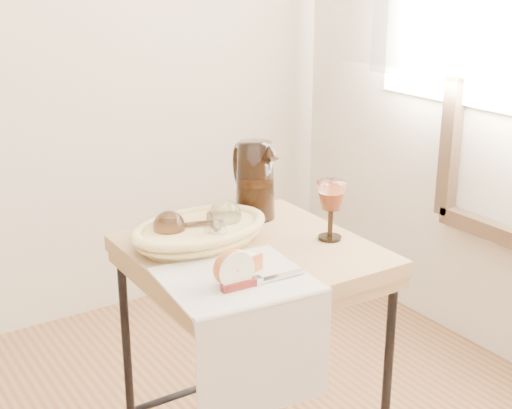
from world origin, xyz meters
TOP-DOWN VIEW (x-y plane):
  - side_table at (0.66, 0.55)m, footprint 0.57×0.57m
  - tea_towel at (0.53, 0.41)m, footprint 0.35×0.32m
  - bread_basket at (0.57, 0.64)m, footprint 0.36×0.28m
  - goblet_lying_a at (0.54, 0.66)m, footprint 0.15×0.11m
  - goblet_lying_b at (0.62, 0.62)m, footprint 0.16×0.16m
  - pitcher at (0.79, 0.73)m, footprint 0.21×0.27m
  - wine_goblet at (0.86, 0.49)m, footprint 0.08×0.08m
  - apple_half at (0.50, 0.38)m, footprint 0.09×0.05m
  - apple_wedge at (0.56, 0.43)m, footprint 0.06×0.04m
  - table_knife at (0.56, 0.35)m, footprint 0.20×0.03m

SIDE VIEW (x-z plane):
  - side_table at x=0.66m, z-range 0.00..0.71m
  - tea_towel at x=0.53m, z-range 0.71..0.72m
  - table_knife at x=0.56m, z-range 0.72..0.73m
  - apple_wedge at x=0.56m, z-range 0.72..0.76m
  - bread_basket at x=0.57m, z-range 0.71..0.77m
  - apple_half at x=0.50m, z-range 0.72..0.80m
  - goblet_lying_a at x=0.54m, z-range 0.72..0.81m
  - goblet_lying_b at x=0.62m, z-range 0.72..0.81m
  - wine_goblet at x=0.86m, z-range 0.71..0.87m
  - pitcher at x=0.79m, z-range 0.69..0.95m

